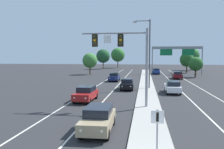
% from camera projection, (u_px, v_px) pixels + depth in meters
% --- Properties ---
extents(median_island, '(2.40, 110.00, 0.15)m').
position_uv_depth(median_island, '(147.00, 98.00, 26.19)').
color(median_island, '#9E9B93').
rests_on(median_island, ground).
extents(lane_stripe_oncoming_center, '(0.14, 100.00, 0.01)m').
position_uv_depth(lane_stripe_oncoming_center, '(114.00, 89.00, 33.77)').
color(lane_stripe_oncoming_center, silver).
rests_on(lane_stripe_oncoming_center, ground).
extents(lane_stripe_receding_center, '(0.14, 100.00, 0.01)m').
position_uv_depth(lane_stripe_receding_center, '(180.00, 90.00, 32.45)').
color(lane_stripe_receding_center, silver).
rests_on(lane_stripe_receding_center, ground).
extents(edge_stripe_left, '(0.14, 100.00, 0.01)m').
position_uv_depth(edge_stripe_left, '(93.00, 89.00, 34.23)').
color(edge_stripe_left, silver).
rests_on(edge_stripe_left, ground).
extents(edge_stripe_right, '(0.14, 100.00, 0.01)m').
position_uv_depth(edge_stripe_right, '(205.00, 91.00, 31.99)').
color(edge_stripe_right, silver).
rests_on(edge_stripe_right, ground).
extents(overhead_signal_mast, '(6.21, 0.44, 7.20)m').
position_uv_depth(overhead_signal_mast, '(126.00, 51.00, 21.31)').
color(overhead_signal_mast, gray).
rests_on(overhead_signal_mast, median_island).
extents(median_sign_post, '(0.60, 0.10, 2.20)m').
position_uv_depth(median_sign_post, '(157.00, 126.00, 10.70)').
color(median_sign_post, gray).
rests_on(median_sign_post, median_island).
extents(street_lamp_median, '(2.58, 0.28, 10.00)m').
position_uv_depth(street_lamp_median, '(148.00, 50.00, 33.65)').
color(street_lamp_median, '#4C4C51').
rests_on(street_lamp_median, median_island).
extents(car_oncoming_tan, '(1.91, 4.50, 1.58)m').
position_uv_depth(car_oncoming_tan, '(98.00, 118.00, 14.78)').
color(car_oncoming_tan, tan).
rests_on(car_oncoming_tan, ground).
extents(car_oncoming_red, '(1.89, 4.50, 1.58)m').
position_uv_depth(car_oncoming_red, '(86.00, 93.00, 24.76)').
color(car_oncoming_red, maroon).
rests_on(car_oncoming_red, ground).
extents(car_oncoming_black, '(1.93, 4.51, 1.58)m').
position_uv_depth(car_oncoming_black, '(127.00, 84.00, 33.34)').
color(car_oncoming_black, black).
rests_on(car_oncoming_black, ground).
extents(car_oncoming_navy, '(1.85, 4.48, 1.58)m').
position_uv_depth(car_oncoming_navy, '(114.00, 77.00, 44.65)').
color(car_oncoming_navy, '#141E4C').
rests_on(car_oncoming_navy, ground).
extents(car_receding_white, '(1.83, 4.47, 1.58)m').
position_uv_depth(car_receding_white, '(173.00, 87.00, 30.07)').
color(car_receding_white, silver).
rests_on(car_receding_white, ground).
extents(car_receding_darkred, '(1.92, 4.51, 1.58)m').
position_uv_depth(car_receding_darkred, '(177.00, 75.00, 49.09)').
color(car_receding_darkred, '#5B0F14').
rests_on(car_receding_darkred, ground).
extents(car_receding_blue, '(1.87, 4.49, 1.58)m').
position_uv_depth(car_receding_blue, '(156.00, 71.00, 62.68)').
color(car_receding_blue, navy).
rests_on(car_receding_blue, ground).
extents(highway_sign_gantry, '(13.28, 0.42, 7.50)m').
position_uv_depth(highway_sign_gantry, '(177.00, 51.00, 61.50)').
color(highway_sign_gantry, gray).
rests_on(highway_sign_gantry, ground).
extents(tree_far_left_c, '(5.20, 5.20, 7.53)m').
position_uv_depth(tree_far_left_c, '(103.00, 56.00, 86.82)').
color(tree_far_left_c, '#4C3823').
rests_on(tree_far_left_c, ground).
extents(tree_far_left_a, '(3.92, 3.92, 5.67)m').
position_uv_depth(tree_far_left_a, '(90.00, 61.00, 60.53)').
color(tree_far_left_a, '#4C3823').
rests_on(tree_far_left_a, ground).
extents(tree_far_left_b, '(5.74, 5.74, 8.31)m').
position_uv_depth(tree_far_left_b, '(118.00, 55.00, 95.57)').
color(tree_far_left_b, '#4C3823').
rests_on(tree_far_left_b, ground).
extents(tree_far_right_b, '(5.47, 5.47, 7.91)m').
position_uv_depth(tree_far_right_b, '(191.00, 55.00, 78.20)').
color(tree_far_right_b, '#4C3823').
rests_on(tree_far_right_b, ground).
extents(tree_far_right_c, '(3.24, 3.24, 4.69)m').
position_uv_depth(tree_far_right_c, '(196.00, 64.00, 52.58)').
color(tree_far_right_c, '#4C3823').
rests_on(tree_far_right_c, ground).
extents(tree_far_right_a, '(4.05, 4.05, 5.85)m').
position_uv_depth(tree_far_right_a, '(187.00, 60.00, 66.34)').
color(tree_far_right_a, '#4C3823').
rests_on(tree_far_right_a, ground).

